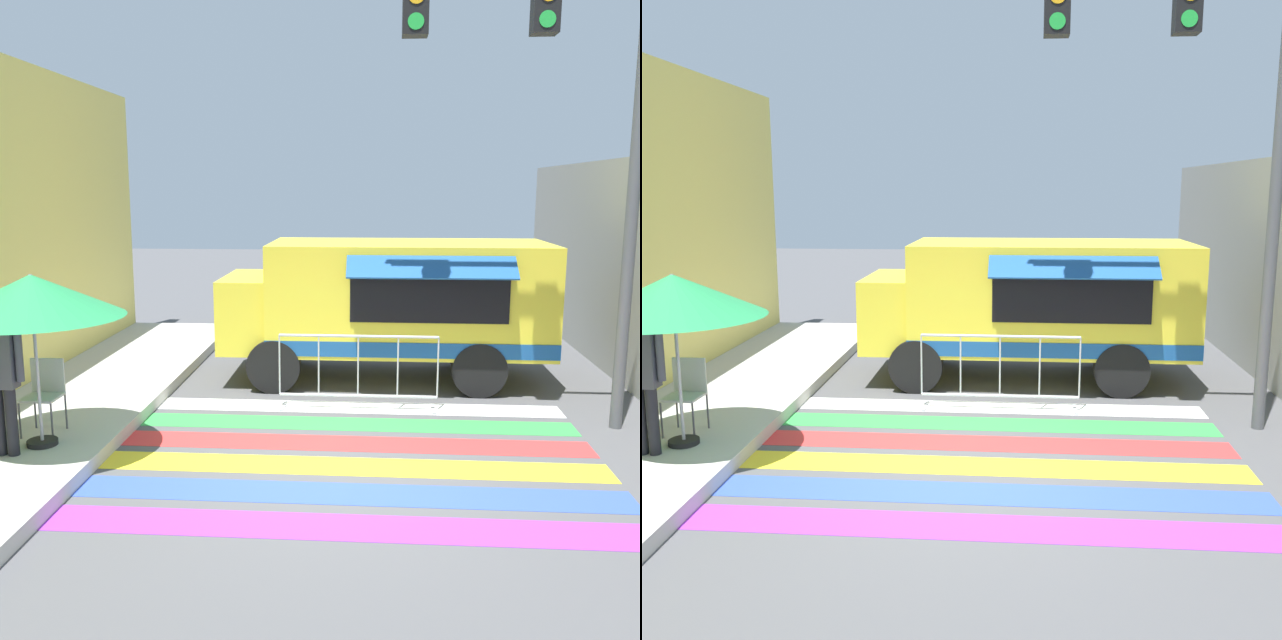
% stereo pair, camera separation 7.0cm
% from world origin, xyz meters
% --- Properties ---
extents(ground_plane, '(60.00, 60.00, 0.00)m').
position_xyz_m(ground_plane, '(0.00, 0.00, 0.00)').
color(ground_plane, '#4C4C4F').
extents(crosswalk_painted, '(6.40, 4.36, 0.01)m').
position_xyz_m(crosswalk_painted, '(0.00, 0.60, 0.00)').
color(crosswalk_painted, purple).
rests_on(crosswalk_painted, ground_plane).
extents(food_truck, '(5.35, 2.55, 2.32)m').
position_xyz_m(food_truck, '(0.62, 4.18, 1.36)').
color(food_truck, yellow).
rests_on(food_truck, ground_plane).
extents(traffic_signal_pole, '(3.71, 0.29, 6.39)m').
position_xyz_m(traffic_signal_pole, '(2.61, 1.86, 4.58)').
color(traffic_signal_pole, '#515456').
rests_on(traffic_signal_pole, ground_plane).
extents(patio_umbrella, '(2.12, 2.12, 2.05)m').
position_xyz_m(patio_umbrella, '(-3.48, 0.20, 1.97)').
color(patio_umbrella, black).
rests_on(patio_umbrella, sidewalk_left).
extents(folding_chair, '(0.43, 0.43, 0.92)m').
position_xyz_m(folding_chair, '(-3.63, 0.67, 0.73)').
color(folding_chair, '#4C4C51').
rests_on(folding_chair, sidewalk_left).
extents(vendor_person, '(0.53, 0.22, 1.70)m').
position_xyz_m(vendor_person, '(-3.72, -0.15, 1.14)').
color(vendor_person, black).
rests_on(vendor_person, sidewalk_left).
extents(barricade_front, '(2.33, 0.44, 1.11)m').
position_xyz_m(barricade_front, '(0.24, 2.45, 0.56)').
color(barricade_front, '#B7BABF').
rests_on(barricade_front, ground_plane).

